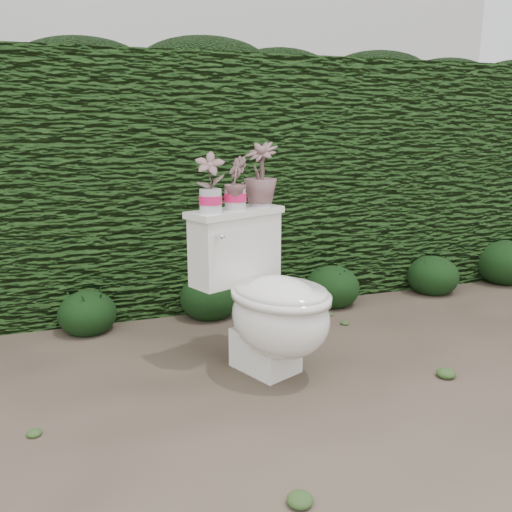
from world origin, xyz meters
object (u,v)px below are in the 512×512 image
object	(u,v)px
potted_plant_center	(235,184)
potted_plant_right	(261,176)
toilet	(268,302)
potted_plant_left	(210,184)

from	to	relation	value
potted_plant_center	potted_plant_right	size ratio (longest dim) A/B	0.79
toilet	potted_plant_left	bearing A→B (deg)	122.43
potted_plant_right	potted_plant_center	bearing A→B (deg)	-109.34
potted_plant_left	potted_plant_center	world-z (taller)	potted_plant_left
potted_plant_center	potted_plant_right	world-z (taller)	potted_plant_right
toilet	potted_plant_right	bearing A→B (deg)	54.91
toilet	potted_plant_center	world-z (taller)	potted_plant_center
toilet	potted_plant_left	size ratio (longest dim) A/B	2.99
potted_plant_left	potted_plant_right	distance (m)	0.32
potted_plant_right	potted_plant_left	bearing A→B (deg)	-109.34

